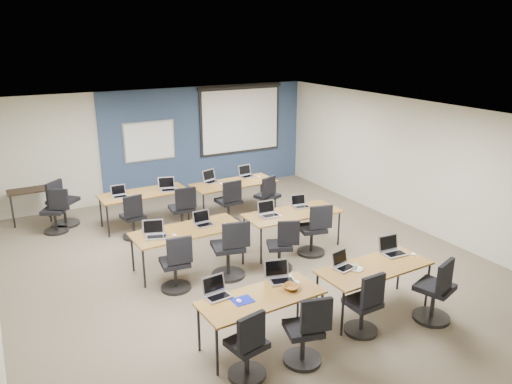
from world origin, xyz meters
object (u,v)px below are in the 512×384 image
laptop_0 (216,292)px  laptop_10 (211,179)px  laptop_8 (119,194)px  laptop_9 (168,187)px  laptop_1 (280,276)px  laptop_11 (246,174)px  training_table_front_left (261,300)px  laptop_4 (155,233)px  task_chair_7 (314,234)px  laptop_6 (269,212)px  task_chair_1 (306,336)px  task_chair_4 (176,268)px  laptop_2 (343,264)px  training_table_mid_left (188,232)px  training_table_front_right (375,269)px  laptop_3 (392,249)px  task_chair_6 (282,249)px  task_chair_8 (133,220)px  task_chair_9 (183,213)px  projector_screen (241,116)px  training_table_mid_right (292,215)px  task_chair_11 (268,200)px  whiteboard (149,141)px  task_chair_0 (248,351)px  utility_table (29,194)px  task_chair_3 (436,295)px  spare_chair_a (62,207)px  training_table_back_right (234,184)px  task_chair_5 (230,254)px  training_table_back_left (144,195)px  task_chair_10 (230,206)px  laptop_5 (203,221)px  task_chair_2 (365,309)px

laptop_0 → laptop_10: bearing=61.1°
laptop_8 → laptop_9: (1.04, -0.05, 0.01)m
laptop_1 → laptop_11: laptop_1 is taller
training_table_front_left → laptop_11: 5.65m
laptop_4 → task_chair_7: 2.93m
laptop_1 → laptop_6: 2.55m
task_chair_1 → task_chair_4: (-0.77, 2.56, 0.00)m
laptop_2 → training_table_front_left: bearing=175.2°
training_table_mid_left → laptop_4: size_ratio=5.45×
training_table_front_right → laptop_3: size_ratio=4.86×
task_chair_6 → task_chair_1: bearing=-91.9°
task_chair_8 → laptop_10: laptop_10 is taller
task_chair_6 → task_chair_9: task_chair_9 is taller
projector_screen → laptop_9: 3.40m
laptop_2 → laptop_6: size_ratio=0.88×
training_table_mid_right → task_chair_11: (0.42, 1.67, -0.28)m
task_chair_7 → laptop_1: bearing=-122.8°
whiteboard → laptop_6: whiteboard is taller
task_chair_0 → task_chair_9: 4.85m
training_table_front_right → utility_table: utility_table is taller
task_chair_6 → task_chair_9: (-0.89, 2.47, 0.03)m
task_chair_3 → spare_chair_a: (-4.11, 6.51, 0.02)m
whiteboard → utility_table: size_ratio=1.50×
spare_chair_a → utility_table: bearing=92.1°
training_table_front_left → laptop_11: size_ratio=4.82×
laptop_4 → laptop_6: (2.18, -0.05, -0.00)m
whiteboard → laptop_10: 2.00m
laptop_11 → laptop_4: bearing=-149.5°
training_table_front_right → training_table_back_right: bearing=86.8°
laptop_1 → task_chair_5: task_chair_5 is taller
projector_screen → training_table_front_left: size_ratio=1.45×
training_table_mid_left → training_table_back_left: size_ratio=1.04×
training_table_front_left → spare_chair_a: bearing=102.6°
training_table_front_right → task_chair_5: bearing=122.9°
training_table_mid_right → task_chair_10: 1.81m
laptop_5 → laptop_3: bearing=-53.2°
training_table_mid_right → laptop_4: (-2.65, 0.14, 0.11)m
task_chair_9 → training_table_mid_right: bearing=-43.2°
laptop_3 → laptop_10: bearing=104.7°
training_table_mid_left → task_chair_6: 1.67m
laptop_1 → task_chair_5: bearing=102.8°
projector_screen → task_chair_7: bearing=-100.6°
laptop_4 → laptop_8: (0.01, 2.41, -0.01)m
laptop_3 → laptop_0: bearing=-178.1°
whiteboard → laptop_9: 1.91m
task_chair_8 → spare_chair_a: size_ratio=0.91×
laptop_5 → laptop_8: size_ratio=1.04×
task_chair_2 → task_chair_3: size_ratio=0.94×
training_table_front_left → task_chair_9: (0.51, 4.24, -0.26)m
training_table_mid_right → task_chair_1: size_ratio=1.90×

